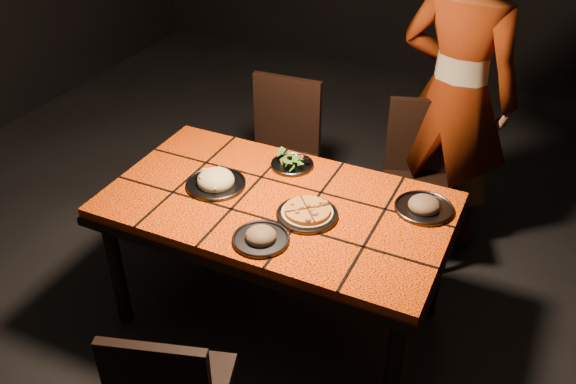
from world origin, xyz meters
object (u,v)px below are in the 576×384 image
at_px(dining_table, 277,214).
at_px(chair_far_right, 421,170).
at_px(chair_far_left, 281,146).
at_px(plate_pizza, 307,213).
at_px(plate_pasta, 216,181).
at_px(diner, 456,96).

bearing_deg(dining_table, chair_far_right, 62.58).
distance_m(chair_far_left, plate_pizza, 1.04).
height_order(dining_table, plate_pizza, plate_pizza).
height_order(dining_table, chair_far_right, chair_far_right).
bearing_deg(chair_far_right, plate_pasta, -148.83).
bearing_deg(plate_pizza, diner, 71.00).
bearing_deg(plate_pizza, chair_far_left, 122.71).
bearing_deg(dining_table, plate_pasta, -178.24).
bearing_deg(plate_pizza, dining_table, 163.76).
bearing_deg(plate_pasta, chair_far_right, 49.10).
xyz_separation_m(dining_table, diner, (0.57, 1.09, 0.27)).
bearing_deg(dining_table, plate_pizza, -16.24).
bearing_deg(plate_pizza, chair_far_right, 72.98).
relative_size(chair_far_left, diner, 0.50).
bearing_deg(chair_far_left, diner, 13.83).
bearing_deg(chair_far_left, dining_table, -68.46).
height_order(chair_far_left, plate_pasta, chair_far_left).
relative_size(dining_table, chair_far_right, 1.75).
distance_m(dining_table, chair_far_left, 0.89).
height_order(dining_table, chair_far_left, chair_far_left).
xyz_separation_m(diner, plate_pizza, (-0.39, -1.14, -0.17)).
xyz_separation_m(dining_table, plate_pasta, (-0.32, -0.01, 0.10)).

